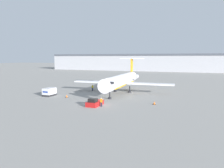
# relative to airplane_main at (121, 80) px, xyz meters

# --- Properties ---
(ground_plane) EXTENTS (600.00, 600.00, 0.00)m
(ground_plane) POSITION_rel_airplane_main_xyz_m (0.54, -17.42, -3.40)
(ground_plane) COLOR gray
(terminal_building) EXTENTS (180.00, 16.80, 12.27)m
(terminal_building) POSITION_rel_airplane_main_xyz_m (0.54, 102.58, 2.76)
(terminal_building) COLOR #B2B2B7
(terminal_building) RESTS_ON ground
(airplane_main) EXTENTS (28.16, 26.53, 9.41)m
(airplane_main) POSITION_rel_airplane_main_xyz_m (0.00, 0.00, 0.00)
(airplane_main) COLOR white
(airplane_main) RESTS_ON ground
(pushback_tug) EXTENTS (2.21, 4.20, 1.61)m
(pushback_tug) POSITION_rel_airplane_main_xyz_m (0.17, -17.56, -2.82)
(pushback_tug) COLOR #B21919
(pushback_tug) RESTS_ON ground
(luggage_cart) EXTENTS (2.07, 3.28, 2.00)m
(luggage_cart) POSITION_rel_airplane_main_xyz_m (-15.40, -11.38, -2.40)
(luggage_cart) COLOR #232326
(luggage_cart) RESTS_ON ground
(worker_near_tug) EXTENTS (0.40, 0.25, 1.78)m
(worker_near_tug) POSITION_rel_airplane_main_xyz_m (1.77, -17.90, -2.47)
(worker_near_tug) COLOR #232838
(worker_near_tug) RESTS_ON ground
(worker_by_wing) EXTENTS (0.40, 0.25, 1.79)m
(worker_by_wing) POSITION_rel_airplane_main_xyz_m (-8.89, 0.08, -2.46)
(worker_by_wing) COLOR #232838
(worker_by_wing) RESTS_ON ground
(traffic_cone_left) EXTENTS (0.62, 0.62, 0.66)m
(traffic_cone_left) POSITION_rel_airplane_main_xyz_m (-10.13, -11.70, -3.09)
(traffic_cone_left) COLOR black
(traffic_cone_left) RESTS_ON ground
(traffic_cone_right) EXTENTS (0.62, 0.62, 0.61)m
(traffic_cone_right) POSITION_rel_airplane_main_xyz_m (11.20, -12.19, -3.12)
(traffic_cone_right) COLOR black
(traffic_cone_right) RESTS_ON ground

